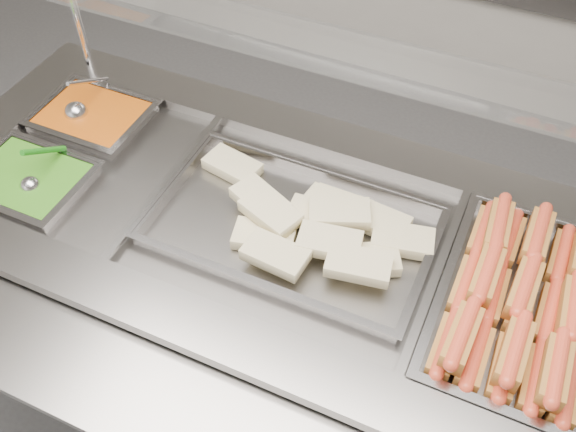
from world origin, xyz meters
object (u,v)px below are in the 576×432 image
at_px(ladle, 77,111).
at_px(serving_spoon, 33,180).
at_px(pan_wraps, 292,230).
at_px(pan_hotdogs, 517,312).
at_px(steam_counter, 273,314).
at_px(sneeze_guard, 308,45).

height_order(ladle, serving_spoon, ladle).
xyz_separation_m(pan_wraps, ladle, (-0.79, 0.12, 0.04)).
xyz_separation_m(pan_hotdogs, pan_wraps, (-0.59, -0.01, 0.02)).
bearing_deg(steam_counter, pan_hotdogs, 0.91).
bearing_deg(steam_counter, pan_wraps, 0.91).
height_order(steam_counter, pan_hotdogs, pan_hotdogs).
xyz_separation_m(pan_hotdogs, serving_spoon, (-1.30, -0.18, 0.05)).
bearing_deg(serving_spoon, pan_hotdogs, 7.81).
height_order(pan_hotdogs, ladle, ladle).
relative_size(pan_hotdogs, serving_spoon, 3.12).
height_order(pan_wraps, serving_spoon, serving_spoon).
height_order(sneeze_guard, serving_spoon, sneeze_guard).
xyz_separation_m(steam_counter, serving_spoon, (-0.64, -0.17, 0.48)).
bearing_deg(pan_hotdogs, serving_spoon, -172.19).
xyz_separation_m(ladle, serving_spoon, (0.08, -0.29, 0.00)).
distance_m(pan_hotdogs, serving_spoon, 1.31).
bearing_deg(serving_spoon, ladle, 104.93).
distance_m(sneeze_guard, serving_spoon, 0.84).
height_order(pan_hotdogs, serving_spoon, serving_spoon).
bearing_deg(ladle, steam_counter, -9.88).
distance_m(pan_hotdogs, ladle, 1.38).
distance_m(steam_counter, pan_wraps, 0.45).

